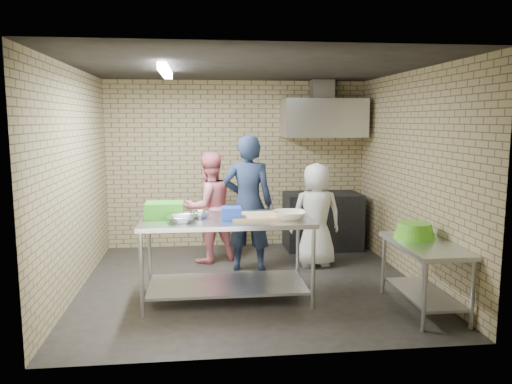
{
  "coord_description": "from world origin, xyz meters",
  "views": [
    {
      "loc": [
        -0.63,
        -6.12,
        2.07
      ],
      "look_at": [
        0.1,
        0.2,
        1.15
      ],
      "focal_mm": 35.04,
      "sensor_mm": 36.0,
      "label": 1
    }
  ],
  "objects_px": {
    "green_crate": "(165,210)",
    "woman_white": "(316,215)",
    "bottle_red": "(324,122)",
    "man_navy": "(248,203)",
    "stove": "(322,221)",
    "prep_table": "(227,259)",
    "woman_pink": "(209,207)",
    "side_counter": "(424,276)",
    "bottle_green": "(347,123)",
    "blue_tub": "(231,213)",
    "green_basin": "(414,230)"
  },
  "relations": [
    {
      "from": "side_counter",
      "to": "woman_pink",
      "type": "distance_m",
      "value": 3.2
    },
    {
      "from": "stove",
      "to": "woman_white",
      "type": "relative_size",
      "value": 0.81
    },
    {
      "from": "side_counter",
      "to": "woman_white",
      "type": "bearing_deg",
      "value": 113.82
    },
    {
      "from": "green_crate",
      "to": "woman_white",
      "type": "height_order",
      "value": "woman_white"
    },
    {
      "from": "green_crate",
      "to": "woman_white",
      "type": "xyz_separation_m",
      "value": [
        2.04,
        1.11,
        -0.31
      ]
    },
    {
      "from": "woman_white",
      "to": "prep_table",
      "type": "bearing_deg",
      "value": 40.36
    },
    {
      "from": "prep_table",
      "to": "green_basin",
      "type": "xyz_separation_m",
      "value": [
        2.1,
        -0.31,
        0.35
      ]
    },
    {
      "from": "bottle_red",
      "to": "woman_pink",
      "type": "bearing_deg",
      "value": -157.09
    },
    {
      "from": "side_counter",
      "to": "bottle_red",
      "type": "xyz_separation_m",
      "value": [
        -0.4,
        2.99,
        1.65
      ]
    },
    {
      "from": "stove",
      "to": "bottle_red",
      "type": "relative_size",
      "value": 6.67
    },
    {
      "from": "stove",
      "to": "woman_white",
      "type": "xyz_separation_m",
      "value": [
        -0.34,
        -0.97,
        0.29
      ]
    },
    {
      "from": "green_basin",
      "to": "woman_pink",
      "type": "distance_m",
      "value": 2.99
    },
    {
      "from": "bottle_green",
      "to": "man_navy",
      "type": "height_order",
      "value": "bottle_green"
    },
    {
      "from": "stove",
      "to": "blue_tub",
      "type": "relative_size",
      "value": 5.59
    },
    {
      "from": "stove",
      "to": "woman_white",
      "type": "distance_m",
      "value": 1.06
    },
    {
      "from": "prep_table",
      "to": "blue_tub",
      "type": "height_order",
      "value": "blue_tub"
    },
    {
      "from": "woman_pink",
      "to": "man_navy",
      "type": "bearing_deg",
      "value": 111.41
    },
    {
      "from": "green_crate",
      "to": "bottle_green",
      "type": "bearing_deg",
      "value": 39.3
    },
    {
      "from": "man_navy",
      "to": "woman_pink",
      "type": "bearing_deg",
      "value": -34.14
    },
    {
      "from": "stove",
      "to": "bottle_red",
      "type": "height_order",
      "value": "bottle_red"
    },
    {
      "from": "green_crate",
      "to": "green_basin",
      "type": "xyz_separation_m",
      "value": [
        2.8,
        -0.43,
        -0.22
      ]
    },
    {
      "from": "side_counter",
      "to": "bottle_green",
      "type": "relative_size",
      "value": 8.0
    },
    {
      "from": "woman_pink",
      "to": "side_counter",
      "type": "bearing_deg",
      "value": 111.4
    },
    {
      "from": "green_basin",
      "to": "man_navy",
      "type": "height_order",
      "value": "man_navy"
    },
    {
      "from": "prep_table",
      "to": "green_crate",
      "type": "relative_size",
      "value": 4.5
    },
    {
      "from": "blue_tub",
      "to": "woman_white",
      "type": "height_order",
      "value": "woman_white"
    },
    {
      "from": "side_counter",
      "to": "blue_tub",
      "type": "bearing_deg",
      "value": 167.55
    },
    {
      "from": "green_basin",
      "to": "woman_pink",
      "type": "height_order",
      "value": "woman_pink"
    },
    {
      "from": "stove",
      "to": "blue_tub",
      "type": "bearing_deg",
      "value": -125.33
    },
    {
      "from": "prep_table",
      "to": "bottle_green",
      "type": "height_order",
      "value": "bottle_green"
    },
    {
      "from": "woman_white",
      "to": "man_navy",
      "type": "bearing_deg",
      "value": 3.26
    },
    {
      "from": "bottle_green",
      "to": "blue_tub",
      "type": "bearing_deg",
      "value": -129.33
    },
    {
      "from": "blue_tub",
      "to": "bottle_green",
      "type": "height_order",
      "value": "bottle_green"
    },
    {
      "from": "stove",
      "to": "woman_white",
      "type": "bearing_deg",
      "value": -109.28
    },
    {
      "from": "green_basin",
      "to": "bottle_green",
      "type": "xyz_separation_m",
      "value": [
        0.02,
        2.74,
        1.18
      ]
    },
    {
      "from": "bottle_red",
      "to": "man_navy",
      "type": "relative_size",
      "value": 0.1
    },
    {
      "from": "stove",
      "to": "woman_pink",
      "type": "xyz_separation_m",
      "value": [
        -1.84,
        -0.56,
        0.35
      ]
    },
    {
      "from": "bottle_green",
      "to": "man_navy",
      "type": "bearing_deg",
      "value": -143.67
    },
    {
      "from": "woman_pink",
      "to": "woman_white",
      "type": "relative_size",
      "value": 1.09
    },
    {
      "from": "blue_tub",
      "to": "woman_white",
      "type": "relative_size",
      "value": 0.15
    },
    {
      "from": "green_crate",
      "to": "woman_white",
      "type": "bearing_deg",
      "value": 28.51
    },
    {
      "from": "green_basin",
      "to": "prep_table",
      "type": "bearing_deg",
      "value": 171.67
    },
    {
      "from": "prep_table",
      "to": "woman_pink",
      "type": "relative_size",
      "value": 1.2
    },
    {
      "from": "stove",
      "to": "man_navy",
      "type": "bearing_deg",
      "value": -141.18
    },
    {
      "from": "stove",
      "to": "green_crate",
      "type": "relative_size",
      "value": 2.8
    },
    {
      "from": "side_counter",
      "to": "woman_white",
      "type": "relative_size",
      "value": 0.81
    },
    {
      "from": "prep_table",
      "to": "stove",
      "type": "distance_m",
      "value": 2.76
    },
    {
      "from": "stove",
      "to": "bottle_green",
      "type": "bearing_deg",
      "value": 28.07
    },
    {
      "from": "woman_pink",
      "to": "green_crate",
      "type": "bearing_deg",
      "value": 45.67
    },
    {
      "from": "man_navy",
      "to": "woman_pink",
      "type": "relative_size",
      "value": 1.17
    }
  ]
}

